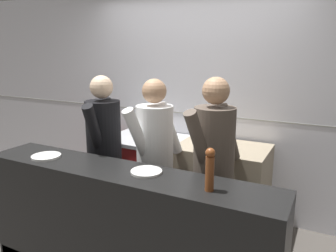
{
  "coord_description": "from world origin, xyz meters",
  "views": [
    {
      "loc": [
        1.45,
        -2.13,
        1.88
      ],
      "look_at": [
        0.01,
        0.67,
        1.15
      ],
      "focal_mm": 35.0,
      "sensor_mm": 36.0,
      "label": 1
    }
  ],
  "objects": [
    {
      "name": "wall_back_tiled",
      "position": [
        0.0,
        1.4,
        1.3
      ],
      "size": [
        8.0,
        0.06,
        2.6
      ],
      "color": "silver",
      "rests_on": "ground_plane"
    },
    {
      "name": "oven_range",
      "position": [
        -0.44,
        1.0,
        0.45
      ],
      "size": [
        0.87,
        0.71,
        0.9
      ],
      "color": "maroon",
      "rests_on": "ground_plane"
    },
    {
      "name": "prep_counter",
      "position": [
        0.48,
        1.0,
        0.46
      ],
      "size": [
        0.93,
        0.65,
        0.92
      ],
      "color": "gray",
      "rests_on": "ground_plane"
    },
    {
      "name": "pass_counter",
      "position": [
        0.04,
        -0.18,
        0.49
      ],
      "size": [
        2.51,
        0.45,
        0.98
      ],
      "color": "black",
      "rests_on": "ground_plane"
    },
    {
      "name": "stock_pot",
      "position": [
        -0.47,
        1.06,
        1.01
      ],
      "size": [
        0.33,
        0.33,
        0.21
      ],
      "color": "beige",
      "rests_on": "oven_range"
    },
    {
      "name": "mixing_bowl_steel",
      "position": [
        0.34,
        1.02,
        0.96
      ],
      "size": [
        0.25,
        0.25,
        0.08
      ],
      "color": "#B7BABF",
      "rests_on": "prep_counter"
    },
    {
      "name": "plated_dish_main",
      "position": [
        -0.72,
        -0.21,
        0.99
      ],
      "size": [
        0.25,
        0.25,
        0.02
      ],
      "color": "white",
      "rests_on": "pass_counter"
    },
    {
      "name": "plated_dish_appetiser",
      "position": [
        0.24,
        -0.13,
        0.99
      ],
      "size": [
        0.24,
        0.24,
        0.02
      ],
      "color": "white",
      "rests_on": "pass_counter"
    },
    {
      "name": "pepper_mill",
      "position": [
        0.78,
        -0.22,
        1.13
      ],
      "size": [
        0.06,
        0.06,
        0.29
      ],
      "color": "brown",
      "rests_on": "pass_counter"
    },
    {
      "name": "chef_head_cook",
      "position": [
        -0.51,
        0.32,
        0.92
      ],
      "size": [
        0.41,
        0.72,
        1.65
      ],
      "rotation": [
        0.0,
        0.0,
        0.25
      ],
      "color": "black",
      "rests_on": "ground_plane"
    },
    {
      "name": "chef_sous",
      "position": [
        0.04,
        0.36,
        0.91
      ],
      "size": [
        0.41,
        0.71,
        1.64
      ],
      "rotation": [
        0.0,
        0.0,
        -0.27
      ],
      "color": "black",
      "rests_on": "ground_plane"
    },
    {
      "name": "chef_line",
      "position": [
        0.61,
        0.35,
        0.93
      ],
      "size": [
        0.43,
        0.73,
        1.68
      ],
      "rotation": [
        0.0,
        0.0,
        -0.29
      ],
      "color": "black",
      "rests_on": "ground_plane"
    }
  ]
}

